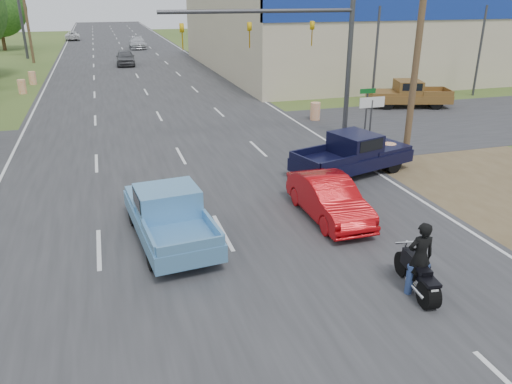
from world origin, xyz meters
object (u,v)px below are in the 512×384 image
object	(u,v)px
distant_car_white	(73,36)
rider	(420,261)
red_convertible	(329,199)
blue_pickup	(168,213)
distant_car_silver	(137,43)
motorcycle	(418,277)
distant_car_grey	(125,58)
navy_pickup	(355,153)
brown_pickup	(407,94)

from	to	relation	value
distant_car_white	rider	bearing A→B (deg)	96.23
red_convertible	distant_car_white	xyz separation A→B (m)	(-10.00, 70.72, -0.03)
blue_pickup	distant_car_silver	distance (m)	55.26
red_convertible	distant_car_silver	world-z (taller)	distant_car_silver
rider	red_convertible	bearing A→B (deg)	-80.34
motorcycle	distant_car_grey	size ratio (longest dim) A/B	0.47
rider	navy_pickup	xyz separation A→B (m)	(2.59, 8.23, -0.06)
red_convertible	blue_pickup	distance (m)	5.08
red_convertible	motorcycle	bearing A→B (deg)	-88.24
distant_car_grey	distant_car_silver	size ratio (longest dim) A/B	0.86
navy_pickup	motorcycle	bearing A→B (deg)	-33.41
navy_pickup	distant_car_grey	distance (m)	36.18
navy_pickup	distant_car_white	world-z (taller)	navy_pickup
red_convertible	rider	bearing A→B (deg)	-88.14
red_convertible	blue_pickup	world-z (taller)	blue_pickup
motorcycle	navy_pickup	size ratio (longest dim) A/B	0.39
brown_pickup	distant_car_silver	size ratio (longest dim) A/B	1.06
rider	blue_pickup	size ratio (longest dim) A/B	0.35
blue_pickup	distant_car_silver	world-z (taller)	blue_pickup
motorcycle	blue_pickup	xyz separation A→B (m)	(-5.27, 4.69, 0.35)
distant_car_grey	distant_car_white	xyz separation A→B (m)	(-6.00, 31.55, -0.11)
navy_pickup	distant_car_white	distance (m)	68.29
red_convertible	brown_pickup	distance (m)	18.29
distant_car_grey	distant_car_silver	xyz separation A→B (m)	(2.47, 16.02, -0.01)
brown_pickup	distant_car_grey	bearing A→B (deg)	48.98
distant_car_silver	red_convertible	bearing A→B (deg)	-87.83
motorcycle	distant_car_grey	distance (m)	44.02
blue_pickup	distant_car_white	size ratio (longest dim) A/B	1.10
motorcycle	brown_pickup	xyz separation A→B (m)	(11.62, 18.60, 0.38)
motorcycle	blue_pickup	distance (m)	7.06
red_convertible	distant_car_silver	size ratio (longest dim) A/B	0.79
blue_pickup	navy_pickup	size ratio (longest dim) A/B	0.95
red_convertible	motorcycle	world-z (taller)	red_convertible
distant_car_grey	distant_car_white	world-z (taller)	distant_car_grey
blue_pickup	distant_car_silver	bearing A→B (deg)	81.01
red_convertible	distant_car_grey	bearing A→B (deg)	95.25
rider	distant_car_silver	distance (m)	59.82
blue_pickup	distant_car_grey	world-z (taller)	blue_pickup
motorcycle	navy_pickup	bearing A→B (deg)	79.83
distant_car_white	blue_pickup	bearing A→B (deg)	92.50
motorcycle	rider	bearing A→B (deg)	90.00
red_convertible	brown_pickup	bearing A→B (deg)	49.18
navy_pickup	brown_pickup	xyz separation A→B (m)	(9.03, 10.32, 0.01)
red_convertible	motorcycle	size ratio (longest dim) A/B	1.95
blue_pickup	brown_pickup	bearing A→B (deg)	34.16
rider	navy_pickup	world-z (taller)	rider
rider	distant_car_grey	size ratio (longest dim) A/B	0.41
blue_pickup	distant_car_white	bearing A→B (deg)	88.67
navy_pickup	distant_car_silver	world-z (taller)	navy_pickup
distant_car_white	distant_car_grey	bearing A→B (deg)	99.28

